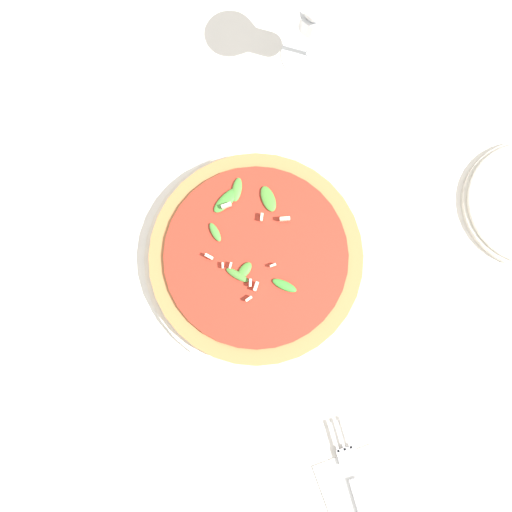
% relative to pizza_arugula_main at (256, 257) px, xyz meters
% --- Properties ---
extents(ground_plane, '(6.00, 6.00, 0.00)m').
position_rel_pizza_arugula_main_xyz_m(ground_plane, '(-0.02, -0.03, -0.02)').
color(ground_plane, silver).
extents(pizza_arugula_main, '(0.32, 0.32, 0.05)m').
position_rel_pizza_arugula_main_xyz_m(pizza_arugula_main, '(0.00, 0.00, 0.00)').
color(pizza_arugula_main, silver).
rests_on(pizza_arugula_main, ground_plane).
extents(wine_glass, '(0.08, 0.08, 0.15)m').
position_rel_pizza_arugula_main_xyz_m(wine_glass, '(0.32, -0.08, 0.09)').
color(wine_glass, white).
rests_on(wine_glass, ground_plane).
extents(napkin, '(0.15, 0.13, 0.01)m').
position_rel_pizza_arugula_main_xyz_m(napkin, '(-0.34, -0.14, -0.01)').
color(napkin, white).
rests_on(napkin, ground_plane).
extents(fork, '(0.21, 0.07, 0.00)m').
position_rel_pizza_arugula_main_xyz_m(fork, '(-0.33, -0.14, -0.01)').
color(fork, silver).
rests_on(fork, ground_plane).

